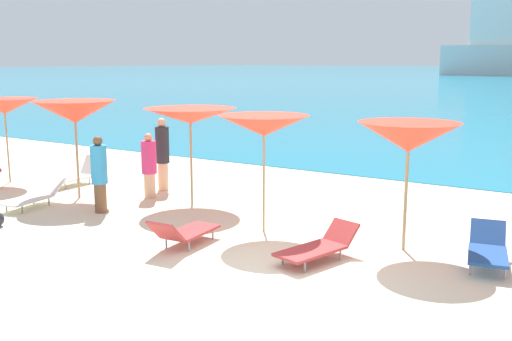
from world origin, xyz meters
The scene contains 14 objects.
ground_plane centered at (0.00, 10.00, -0.15)m, with size 50.00×100.00×0.30m, color beige.
umbrella_0 centered at (-10.07, 2.44, 2.15)m, with size 1.87×1.87×2.37m.
umbrella_1 centered at (-6.90, 2.18, 2.16)m, with size 2.12×2.12×2.43m.
umbrella_2 centered at (-4.10, 3.20, 2.12)m, with size 2.41×2.41×2.30m.
umbrella_3 centered at (-1.45, 2.17, 2.14)m, with size 1.96×1.96×2.35m.
umbrella_4 centered at (1.32, 2.54, 2.06)m, with size 1.91×1.91×2.33m.
lounge_chair_0 centered at (0.27, 1.20, 0.26)m, with size 1.00×1.71×0.57m.
lounge_chair_1 centered at (-8.23, 3.25, 0.28)m, with size 0.58×1.52×0.73m.
lounge_chair_3 centered at (-2.17, 0.53, 0.29)m, with size 0.69×1.60×0.64m.
lounge_chair_4 centered at (2.78, 2.45, 0.31)m, with size 0.88×1.55×0.64m.
lounge_chair_5 centered at (-7.09, 1.01, 0.26)m, with size 0.78×1.71×0.57m.
beachgoer_0 centered at (-5.71, 4.00, 1.02)m, with size 0.36×0.36×1.92m.
beachgoer_2 centered at (-5.41, 3.15, 0.85)m, with size 0.38×0.38×1.63m.
beachgoer_3 centered at (-5.36, 1.47, 0.92)m, with size 0.36×0.36×1.74m.
Camera 1 is at (4.48, -7.45, 3.37)m, focal length 40.77 mm.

